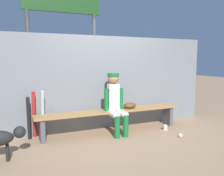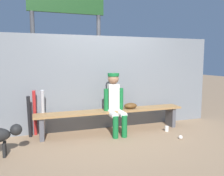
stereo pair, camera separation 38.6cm
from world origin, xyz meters
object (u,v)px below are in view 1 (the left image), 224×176
at_px(bat_aluminum_black, 29,118).
at_px(cup_on_ground, 165,127).
at_px(bat_aluminum_red, 34,115).
at_px(bat_aluminum_silver, 43,114).
at_px(baseball, 181,135).
at_px(dugout_bench, 112,114).
at_px(baseball_glove, 130,105).
at_px(cup_on_bench, 113,107).
at_px(scoreboard, 65,16).
at_px(player_seated, 116,101).

height_order(bat_aluminum_black, cup_on_ground, bat_aluminum_black).
bearing_deg(bat_aluminum_red, bat_aluminum_silver, -22.93).
xyz_separation_m(bat_aluminum_silver, bat_aluminum_red, (-0.15, 0.06, -0.01)).
distance_m(bat_aluminum_red, baseball, 2.82).
relative_size(bat_aluminum_black, cup_on_ground, 7.36).
relative_size(dugout_bench, baseball_glove, 10.98).
distance_m(bat_aluminum_silver, bat_aluminum_red, 0.16).
xyz_separation_m(cup_on_bench, scoreboard, (-0.63, 1.36, 1.98)).
bearing_deg(bat_aluminum_red, baseball, -23.22).
xyz_separation_m(bat_aluminum_silver, scoreboard, (0.73, 1.16, 2.04)).
distance_m(dugout_bench, cup_on_ground, 1.18).
bearing_deg(scoreboard, dugout_bench, -65.89).
relative_size(bat_aluminum_silver, cup_on_bench, 8.39).
relative_size(dugout_bench, bat_aluminum_black, 3.80).
height_order(dugout_bench, baseball_glove, baseball_glove).
distance_m(baseball, scoreboard, 3.70).
xyz_separation_m(bat_aluminum_red, baseball, (2.56, -1.10, -0.41)).
bearing_deg(bat_aluminum_silver, cup_on_bench, -8.14).
height_order(baseball_glove, scoreboard, scoreboard).
distance_m(player_seated, baseball_glove, 0.42).
bearing_deg(bat_aluminum_red, cup_on_bench, -9.69).
height_order(dugout_bench, bat_aluminum_silver, bat_aluminum_silver).
relative_size(player_seated, bat_aluminum_black, 1.50).
height_order(dugout_bench, player_seated, player_seated).
bearing_deg(player_seated, bat_aluminum_red, 166.28).
xyz_separation_m(bat_aluminum_red, cup_on_bench, (1.52, -0.26, 0.07)).
xyz_separation_m(player_seated, baseball_glove, (0.38, 0.11, -0.14)).
bearing_deg(bat_aluminum_red, baseball_glove, -7.85).
height_order(baseball_glove, bat_aluminum_black, bat_aluminum_black).
relative_size(dugout_bench, bat_aluminum_silver, 3.33).
bearing_deg(baseball, player_seated, 145.05).
bearing_deg(dugout_bench, bat_aluminum_red, 170.03).
relative_size(dugout_bench, cup_on_ground, 27.96).
relative_size(baseball_glove, scoreboard, 0.08).
bearing_deg(player_seated, cup_on_bench, 91.17).
distance_m(bat_aluminum_red, cup_on_bench, 1.54).
bearing_deg(cup_on_bench, baseball, -38.83).
bearing_deg(bat_aluminum_red, player_seated, -13.72).
distance_m(bat_aluminum_silver, bat_aluminum_black, 0.26).
bearing_deg(bat_aluminum_red, scoreboard, 51.15).
distance_m(player_seated, scoreboard, 2.44).
bearing_deg(cup_on_ground, bat_aluminum_silver, 167.82).
bearing_deg(dugout_bench, player_seated, -75.42).
height_order(dugout_bench, bat_aluminum_red, bat_aluminum_red).
distance_m(baseball_glove, bat_aluminum_black, 2.01).
relative_size(dugout_bench, scoreboard, 0.86).
xyz_separation_m(dugout_bench, scoreboard, (-0.61, 1.36, 2.13)).
height_order(baseball_glove, baseball, baseball_glove).
distance_m(player_seated, bat_aluminum_red, 1.58).
bearing_deg(baseball, bat_aluminum_red, 156.78).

